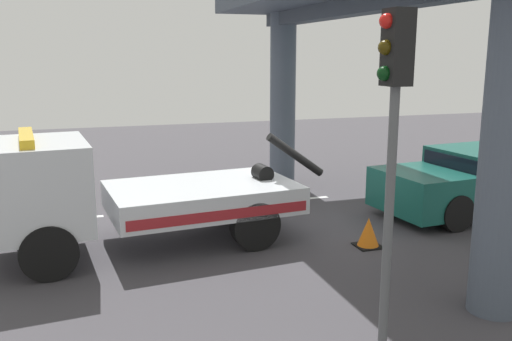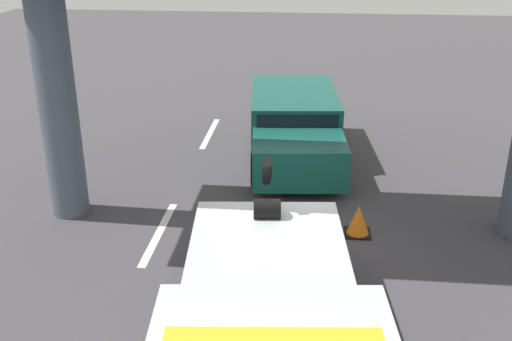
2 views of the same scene
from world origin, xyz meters
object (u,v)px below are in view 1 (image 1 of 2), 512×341
Objects in this scene: towed_van_green at (487,181)px; traffic_cone_orange at (368,233)px; tow_truck_white at (108,193)px; traffic_light_near at (393,111)px.

towed_van_green is 4.39m from traffic_cone_orange.
towed_van_green is at bearing -179.50° from tow_truck_white.
towed_van_green is at bearing -139.45° from traffic_light_near.
towed_van_green reaches higher than traffic_cone_orange.
traffic_cone_orange is at bearing 19.24° from towed_van_green.
tow_truck_white is at bearing -15.14° from traffic_cone_orange.
traffic_cone_orange is (-5.03, 1.36, -0.91)m from tow_truck_white.
tow_truck_white reaches higher than towed_van_green.
towed_van_green is 1.22× the size of traffic_light_near.
traffic_cone_orange is (4.12, 1.44, -0.49)m from towed_van_green.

